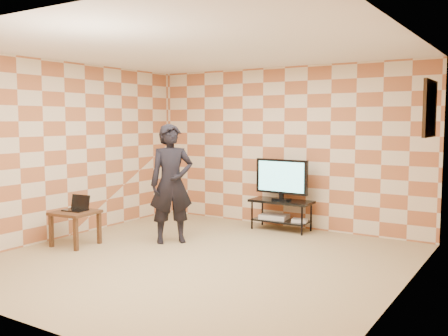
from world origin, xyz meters
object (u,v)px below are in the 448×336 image
Objects in this scene: tv at (282,178)px; person at (171,184)px; side_table at (75,217)px; tv_stand at (281,208)px.

person is at bearing -122.02° from tv.
person is at bearing 40.17° from side_table.
tv is 1.90m from person.
person is (-1.01, -1.62, 0.51)m from tv_stand.
tv_stand is at bearing 92.93° from tv.
tv reaches higher than tv_stand.
tv is 3.28m from side_table.
tv_stand is 0.51m from tv.
side_table is at bearing -129.52° from tv.
tv_stand is 0.58× the size of person.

